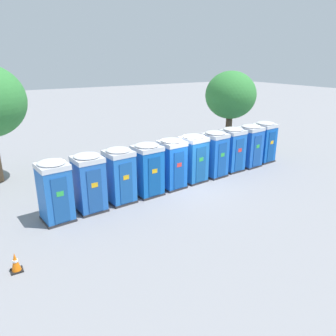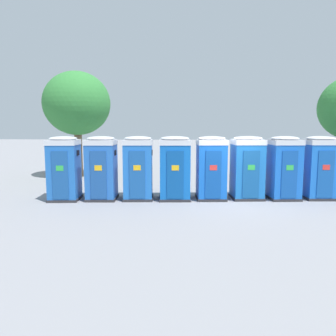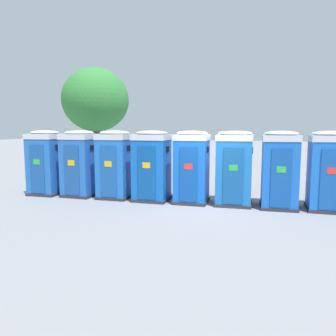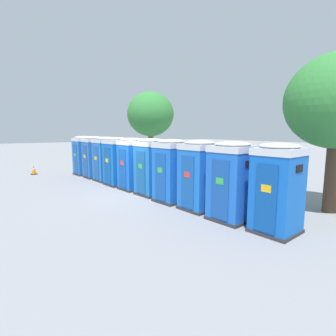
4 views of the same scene
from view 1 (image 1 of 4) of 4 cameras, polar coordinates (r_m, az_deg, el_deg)
ground_plane at (r=16.81m, az=3.60°, el=-3.26°), size 120.00×120.00×0.00m
portapotty_0 at (r=13.69m, az=-19.09°, el=-3.77°), size 1.27×1.31×2.54m
portapotty_1 at (r=14.19m, az=-13.58°, el=-2.45°), size 1.25×1.27×2.54m
portapotty_2 at (r=14.79m, az=-8.43°, el=-1.24°), size 1.27×1.30×2.54m
portapotty_3 at (r=15.45m, az=-3.57°, el=-0.20°), size 1.33×1.30×2.54m
portapotty_4 at (r=16.28m, az=0.67°, el=0.83°), size 1.26×1.30×2.54m
portapotty_5 at (r=17.20m, az=4.46°, el=1.76°), size 1.34×1.32×2.54m
portapotty_6 at (r=18.11m, az=8.12°, el=2.50°), size 1.29×1.32×2.54m
portapotty_7 at (r=19.18m, az=11.11°, el=3.25°), size 1.28×1.28×2.54m
portapotty_8 at (r=20.22m, az=14.06°, el=3.83°), size 1.35×1.32×2.54m
portapotty_9 at (r=21.41m, az=16.36°, el=4.44°), size 1.27×1.30×2.54m
street_tree_1 at (r=23.25m, az=10.85°, el=12.29°), size 3.44×3.44×5.45m
traffic_cone at (r=11.45m, az=-25.03°, el=-14.67°), size 0.36×0.36×0.64m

